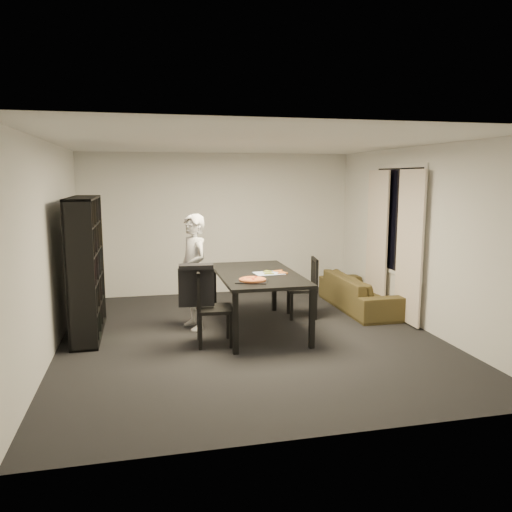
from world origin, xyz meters
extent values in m
cube|color=black|center=(0.00, 0.00, 0.00)|extent=(5.00, 5.50, 0.01)
cube|color=white|center=(0.00, 0.00, 2.60)|extent=(5.00, 5.50, 0.01)
cube|color=white|center=(0.00, 2.75, 1.30)|extent=(5.00, 0.01, 2.60)
cube|color=white|center=(0.00, -2.75, 1.30)|extent=(5.00, 0.01, 2.60)
cube|color=white|center=(-2.50, 0.00, 1.30)|extent=(0.01, 5.50, 2.60)
cube|color=white|center=(2.50, 0.00, 1.30)|extent=(0.01, 5.50, 2.60)
cube|color=black|center=(2.48, 0.60, 1.50)|extent=(0.02, 1.40, 1.60)
cube|color=white|center=(2.48, 0.60, 1.50)|extent=(0.03, 1.52, 1.72)
cube|color=beige|center=(2.40, 0.08, 1.15)|extent=(0.03, 0.70, 2.25)
cube|color=beige|center=(2.40, 1.12, 1.15)|extent=(0.03, 0.70, 2.25)
cube|color=black|center=(-2.16, 0.60, 0.95)|extent=(0.35, 1.50, 1.90)
cube|color=black|center=(0.18, 0.30, 0.80)|extent=(1.10, 1.97, 0.04)
cube|color=black|center=(-0.32, -0.63, 0.39)|extent=(0.07, 0.07, 0.78)
cube|color=black|center=(0.67, -0.63, 0.39)|extent=(0.07, 0.07, 0.78)
cube|color=black|center=(-0.32, 1.24, 0.39)|extent=(0.07, 0.07, 0.78)
cube|color=black|center=(0.67, 1.24, 0.39)|extent=(0.07, 0.07, 0.78)
cube|color=black|center=(-0.51, -0.19, 0.47)|extent=(0.49, 0.49, 0.04)
cube|color=black|center=(-0.72, -0.18, 0.74)|extent=(0.07, 0.46, 0.49)
cube|color=black|center=(-0.72, -0.18, 0.96)|extent=(0.06, 0.44, 0.05)
cube|color=black|center=(-0.33, -0.40, 0.22)|extent=(0.04, 0.04, 0.45)
cube|color=black|center=(-0.30, -0.01, 0.22)|extent=(0.04, 0.04, 0.45)
cube|color=black|center=(-0.72, -0.38, 0.22)|extent=(0.04, 0.04, 0.45)
cube|color=black|center=(-0.70, 0.02, 0.22)|extent=(0.04, 0.04, 0.45)
cube|color=black|center=(1.00, 0.78, 0.44)|extent=(0.49, 0.49, 0.04)
cube|color=black|center=(1.19, 0.75, 0.69)|extent=(0.11, 0.43, 0.46)
cube|color=black|center=(1.19, 0.75, 0.90)|extent=(0.09, 0.41, 0.05)
cube|color=black|center=(0.84, 0.99, 0.21)|extent=(0.04, 0.04, 0.42)
cube|color=black|center=(0.78, 0.63, 0.21)|extent=(0.04, 0.04, 0.42)
cube|color=black|center=(1.21, 0.94, 0.21)|extent=(0.04, 0.04, 0.42)
cube|color=black|center=(1.15, 0.57, 0.21)|extent=(0.04, 0.04, 0.42)
cube|color=black|center=(-0.74, -0.18, 0.76)|extent=(0.46, 0.12, 0.49)
cube|color=black|center=(-0.74, -0.18, 1.04)|extent=(0.45, 0.22, 0.05)
imported|color=silver|center=(-0.70, 0.57, 0.83)|extent=(0.57, 0.70, 1.65)
cube|color=black|center=(-0.02, -0.25, 0.83)|extent=(0.48, 0.44, 0.01)
cylinder|color=#A65630|center=(-0.02, -0.25, 0.85)|extent=(0.35, 0.35, 0.02)
cylinder|color=orange|center=(-0.02, -0.25, 0.86)|extent=(0.31, 0.31, 0.01)
cube|color=silver|center=(0.32, 0.23, 0.83)|extent=(0.43, 0.34, 0.01)
imported|color=#393917|center=(2.09, 1.03, 0.28)|extent=(0.75, 1.91, 0.56)
camera|label=1|loc=(-1.38, -6.44, 2.16)|focal=35.00mm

